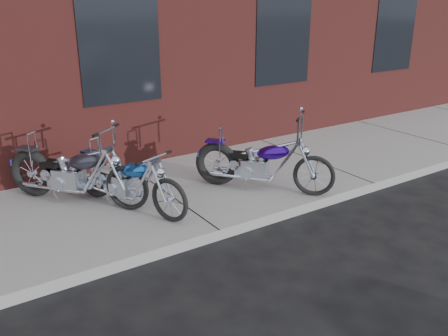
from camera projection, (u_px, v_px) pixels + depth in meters
ground at (220, 240)px, 6.19m from camera, size 120.00×120.00×0.00m
sidewalk at (167, 197)px, 7.35m from camera, size 22.00×3.00×0.15m
chopper_purple at (260, 165)px, 7.33m from camera, size 1.48×1.78×1.24m
chopper_blue at (126, 182)px, 6.69m from camera, size 0.90×2.02×0.93m
chopper_third at (74, 175)px, 6.86m from camera, size 1.51×1.86×1.16m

